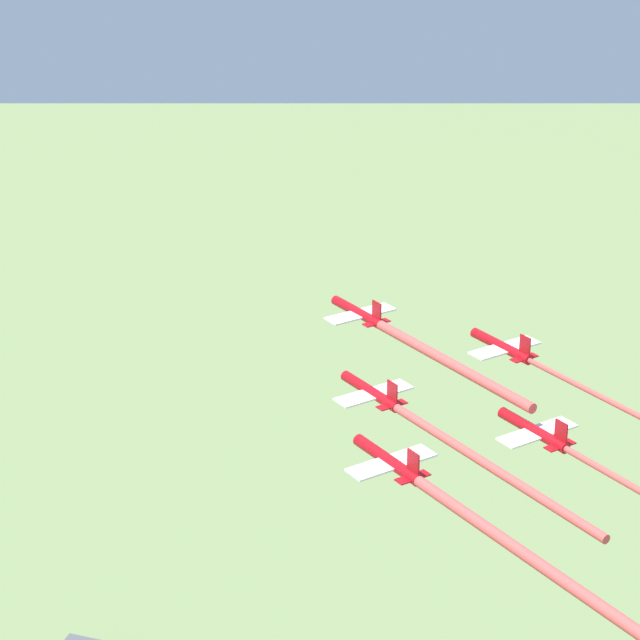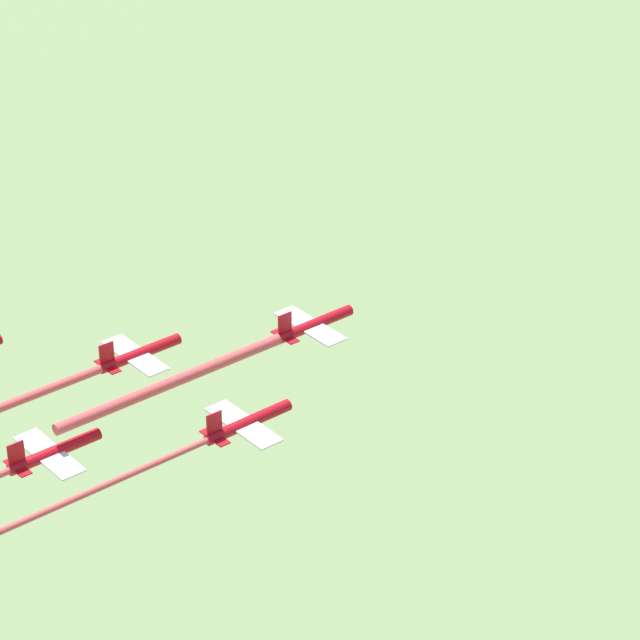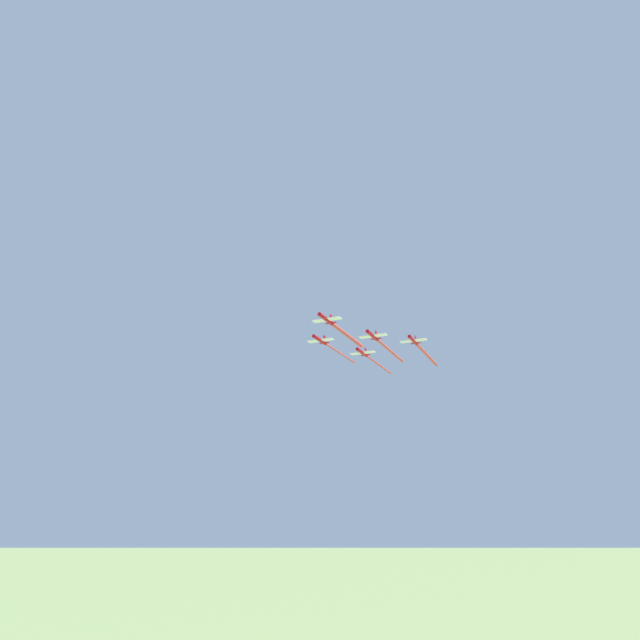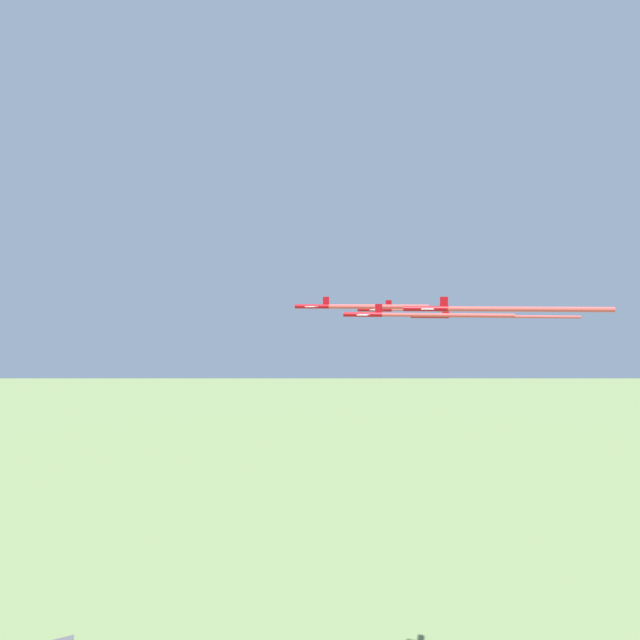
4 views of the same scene
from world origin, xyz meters
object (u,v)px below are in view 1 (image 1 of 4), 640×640
(jet_1, at_px, (372,392))
(jet_3, at_px, (390,461))
(jet_0, at_px, (359,313))
(jet_4, at_px, (536,431))
(jet_2, at_px, (503,347))

(jet_1, xyz_separation_m, jet_3, (7.54, -19.93, 1.94))
(jet_3, bearing_deg, jet_0, 59.53)
(jet_1, height_order, jet_3, jet_3)
(jet_1, height_order, jet_4, jet_1)
(jet_0, relative_size, jet_4, 1.00)
(jet_0, height_order, jet_3, jet_0)
(jet_0, relative_size, jet_1, 1.00)
(jet_3, height_order, jet_4, jet_3)
(jet_3, relative_size, jet_4, 1.00)
(jet_2, bearing_deg, jet_1, -180.00)
(jet_0, distance_m, jet_3, 42.62)
(jet_1, bearing_deg, jet_0, 59.53)
(jet_1, distance_m, jet_3, 21.40)
(jet_1, distance_m, jet_4, 21.32)
(jet_0, bearing_deg, jet_1, -120.47)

